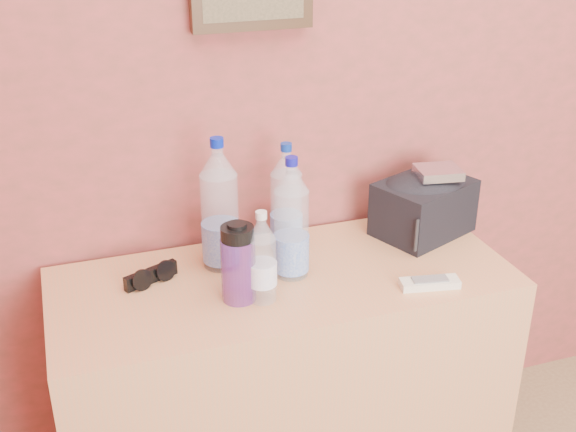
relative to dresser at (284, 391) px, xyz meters
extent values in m
cube|color=#AE7548|center=(0.00, 0.00, 0.00)|extent=(1.14, 0.48, 0.71)
cylinder|color=silver|center=(-0.13, 0.11, 0.51)|extent=(0.09, 0.09, 0.30)
cylinder|color=#061EAD|center=(-0.13, 0.11, 0.69)|extent=(0.03, 0.03, 0.02)
cylinder|color=silver|center=(0.05, 0.13, 0.49)|extent=(0.08, 0.08, 0.26)
cylinder|color=#0C2F95|center=(0.05, 0.13, 0.65)|extent=(0.03, 0.03, 0.02)
cylinder|color=silver|center=(0.02, 0.01, 0.49)|extent=(0.08, 0.08, 0.27)
cylinder|color=#1212A2|center=(0.02, 0.01, 0.66)|extent=(0.03, 0.03, 0.02)
cylinder|color=#A5B9D6|center=(-0.08, -0.08, 0.45)|extent=(0.07, 0.07, 0.20)
cylinder|color=silver|center=(-0.08, -0.08, 0.58)|extent=(0.03, 0.03, 0.02)
cylinder|color=#65288C|center=(-0.13, -0.06, 0.44)|extent=(0.08, 0.08, 0.16)
cylinder|color=black|center=(-0.13, -0.06, 0.53)|extent=(0.08, 0.08, 0.04)
cube|color=silver|center=(0.32, -0.16, 0.37)|extent=(0.15, 0.07, 0.02)
cube|color=white|center=(0.47, 0.09, 0.54)|extent=(0.13, 0.11, 0.02)
camera|label=1|loc=(-0.49, -1.47, 1.26)|focal=45.00mm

